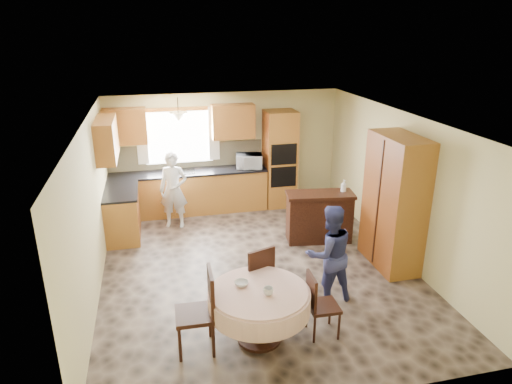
{
  "coord_description": "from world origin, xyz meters",
  "views": [
    {
      "loc": [
        -1.55,
        -6.55,
        3.84
      ],
      "look_at": [
        0.05,
        0.3,
        1.24
      ],
      "focal_mm": 32.0,
      "sensor_mm": 36.0,
      "label": 1
    }
  ],
  "objects_px": {
    "dining_table": "(259,301)",
    "person_dining": "(329,254)",
    "chair_left": "(202,307)",
    "oven_tower": "(280,159)",
    "person_sink": "(174,190)",
    "sideboard": "(319,218)",
    "cupboard": "(395,202)",
    "chair_back": "(257,275)",
    "chair_right": "(318,302)"
  },
  "relations": [
    {
      "from": "chair_left",
      "to": "person_sink",
      "type": "height_order",
      "value": "person_sink"
    },
    {
      "from": "cupboard",
      "to": "person_sink",
      "type": "distance_m",
      "value": 4.19
    },
    {
      "from": "oven_tower",
      "to": "person_sink",
      "type": "xyz_separation_m",
      "value": [
        -2.36,
        -0.66,
        -0.3
      ]
    },
    {
      "from": "person_sink",
      "to": "person_dining",
      "type": "relative_size",
      "value": 1.03
    },
    {
      "from": "person_dining",
      "to": "dining_table",
      "type": "bearing_deg",
      "value": 24.84
    },
    {
      "from": "sideboard",
      "to": "chair_right",
      "type": "xyz_separation_m",
      "value": [
        -1.0,
        -2.63,
        0.05
      ]
    },
    {
      "from": "cupboard",
      "to": "chair_left",
      "type": "bearing_deg",
      "value": -156.54
    },
    {
      "from": "dining_table",
      "to": "person_sink",
      "type": "relative_size",
      "value": 0.84
    },
    {
      "from": "chair_left",
      "to": "chair_back",
      "type": "distance_m",
      "value": 1.07
    },
    {
      "from": "cupboard",
      "to": "chair_right",
      "type": "xyz_separation_m",
      "value": [
        -1.85,
        -1.52,
        -0.62
      ]
    },
    {
      "from": "sideboard",
      "to": "dining_table",
      "type": "height_order",
      "value": "sideboard"
    },
    {
      "from": "chair_right",
      "to": "chair_back",
      "type": "bearing_deg",
      "value": 42.92
    },
    {
      "from": "oven_tower",
      "to": "chair_left",
      "type": "distance_m",
      "value": 5.05
    },
    {
      "from": "dining_table",
      "to": "person_sink",
      "type": "xyz_separation_m",
      "value": [
        -0.81,
        3.83,
        0.2
      ]
    },
    {
      "from": "person_dining",
      "to": "sideboard",
      "type": "bearing_deg",
      "value": -111.56
    },
    {
      "from": "oven_tower",
      "to": "person_sink",
      "type": "height_order",
      "value": "oven_tower"
    },
    {
      "from": "cupboard",
      "to": "person_dining",
      "type": "xyz_separation_m",
      "value": [
        -1.42,
        -0.77,
        -0.37
      ]
    },
    {
      "from": "sideboard",
      "to": "cupboard",
      "type": "bearing_deg",
      "value": -44.45
    },
    {
      "from": "chair_left",
      "to": "chair_back",
      "type": "height_order",
      "value": "chair_left"
    },
    {
      "from": "sideboard",
      "to": "dining_table",
      "type": "bearing_deg",
      "value": -116.24
    },
    {
      "from": "sideboard",
      "to": "oven_tower",
      "type": "bearing_deg",
      "value": 104.83
    },
    {
      "from": "cupboard",
      "to": "dining_table",
      "type": "relative_size",
      "value": 1.73
    },
    {
      "from": "sideboard",
      "to": "person_dining",
      "type": "distance_m",
      "value": 2.0
    },
    {
      "from": "sideboard",
      "to": "dining_table",
      "type": "xyz_separation_m",
      "value": [
        -1.77,
        -2.57,
        0.13
      ]
    },
    {
      "from": "dining_table",
      "to": "chair_left",
      "type": "relative_size",
      "value": 1.19
    },
    {
      "from": "chair_back",
      "to": "chair_left",
      "type": "bearing_deg",
      "value": 19.06
    },
    {
      "from": "oven_tower",
      "to": "chair_right",
      "type": "bearing_deg",
      "value": -99.73
    },
    {
      "from": "dining_table",
      "to": "person_sink",
      "type": "bearing_deg",
      "value": 101.98
    },
    {
      "from": "oven_tower",
      "to": "sideboard",
      "type": "distance_m",
      "value": 2.03
    },
    {
      "from": "chair_right",
      "to": "person_sink",
      "type": "distance_m",
      "value": 4.21
    },
    {
      "from": "oven_tower",
      "to": "person_dining",
      "type": "distance_m",
      "value": 3.84
    },
    {
      "from": "chair_right",
      "to": "person_sink",
      "type": "height_order",
      "value": "person_sink"
    },
    {
      "from": "cupboard",
      "to": "person_dining",
      "type": "bearing_deg",
      "value": -151.46
    },
    {
      "from": "person_dining",
      "to": "cupboard",
      "type": "bearing_deg",
      "value": -156.2
    },
    {
      "from": "cupboard",
      "to": "dining_table",
      "type": "height_order",
      "value": "cupboard"
    },
    {
      "from": "dining_table",
      "to": "sideboard",
      "type": "bearing_deg",
      "value": 55.47
    },
    {
      "from": "dining_table",
      "to": "person_dining",
      "type": "height_order",
      "value": "person_dining"
    },
    {
      "from": "oven_tower",
      "to": "cupboard",
      "type": "xyz_separation_m",
      "value": [
        1.07,
        -3.04,
        0.05
      ]
    },
    {
      "from": "cupboard",
      "to": "chair_right",
      "type": "bearing_deg",
      "value": -140.7
    },
    {
      "from": "cupboard",
      "to": "chair_back",
      "type": "xyz_separation_m",
      "value": [
        -2.49,
        -0.8,
        -0.56
      ]
    },
    {
      "from": "oven_tower",
      "to": "chair_back",
      "type": "bearing_deg",
      "value": -110.29
    },
    {
      "from": "oven_tower",
      "to": "chair_right",
      "type": "height_order",
      "value": "oven_tower"
    },
    {
      "from": "chair_back",
      "to": "person_sink",
      "type": "relative_size",
      "value": 0.65
    },
    {
      "from": "chair_right",
      "to": "cupboard",
      "type": "bearing_deg",
      "value": -49.26
    },
    {
      "from": "person_dining",
      "to": "chair_right",
      "type": "bearing_deg",
      "value": 55.11
    },
    {
      "from": "chair_left",
      "to": "chair_right",
      "type": "bearing_deg",
      "value": 89.18
    },
    {
      "from": "chair_back",
      "to": "chair_right",
      "type": "bearing_deg",
      "value": 113.01
    },
    {
      "from": "oven_tower",
      "to": "chair_left",
      "type": "relative_size",
      "value": 1.96
    },
    {
      "from": "person_sink",
      "to": "oven_tower",
      "type": "bearing_deg",
      "value": 30.91
    },
    {
      "from": "chair_back",
      "to": "oven_tower",
      "type": "bearing_deg",
      "value": -128.76
    }
  ]
}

